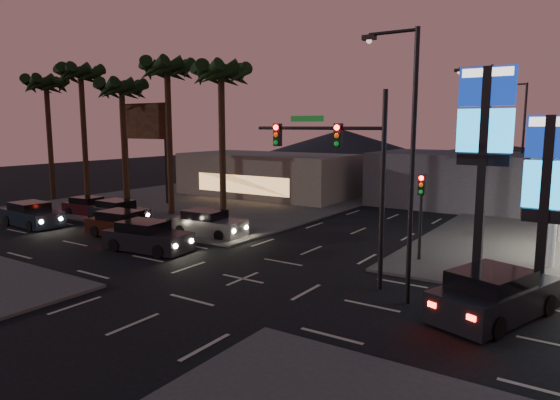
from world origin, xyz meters
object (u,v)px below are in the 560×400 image
Objects in this scene: car_lane_b_mid at (118,212)px; car_lane_b_rear at (89,207)px; suv_station at (494,295)px; car_lane_a_mid at (123,225)px; car_lane_a_front at (147,237)px; pylon_sign_short at (547,178)px; car_lane_a_rear at (32,215)px; traffic_signal_mast at (343,159)px; car_lane_b_front at (208,224)px; pylon_sign_tall at (485,131)px.

car_lane_b_mid reaches higher than car_lane_b_rear.
car_lane_a_mid is at bearing 176.03° from suv_station.
car_lane_a_front is 12.92m from car_lane_b_rear.
car_lane_a_front is at bearing -169.60° from pylon_sign_short.
car_lane_a_rear is 0.88× the size of suv_station.
pylon_sign_short reaches higher than car_lane_a_front.
suv_station reaches higher than car_lane_b_mid.
suv_station is at bearing 0.38° from car_lane_a_front.
car_lane_b_front is at bearing 160.92° from traffic_signal_mast.
suv_station is (25.17, -4.38, 0.11)m from car_lane_b_mid.
car_lane_a_rear is (-7.68, -1.22, 0.01)m from car_lane_a_mid.
car_lane_a_mid is (-19.62, -2.78, -5.67)m from pylon_sign_tall.
traffic_signal_mast is 1.42× the size of suv_station.
pylon_sign_short is (2.50, -1.00, -1.74)m from pylon_sign_tall.
car_lane_a_front reaches higher than car_lane_a_mid.
car_lane_b_rear is (-4.00, 0.52, -0.07)m from car_lane_b_mid.
pylon_sign_short reaches higher than car_lane_b_front.
car_lane_a_front is (-11.05, -0.85, -4.49)m from traffic_signal_mast.
traffic_signal_mast is (-7.24, -2.51, 0.57)m from pylon_sign_short.
car_lane_b_front reaches higher than car_lane_b_rear.
pylon_sign_short is at bearing 10.40° from car_lane_a_front.
car_lane_a_rear is (-22.55, -0.49, -4.49)m from traffic_signal_mast.
pylon_sign_tall is at bearing 109.12° from suv_station.
traffic_signal_mast reaches higher than suv_station.
car_lane_a_front is at bearing -92.90° from car_lane_b_front.
car_lane_a_rear is 28.77m from suv_station.
car_lane_a_rear is at bearing -174.25° from pylon_sign_short.
car_lane_a_rear is at bearing -84.98° from car_lane_b_rear.
traffic_signal_mast is 7.66m from suv_station.
pylon_sign_tall is at bearing 8.34° from car_lane_a_rear.
traffic_signal_mast reaches higher than car_lane_b_front.
car_lane_b_front is at bearing 176.10° from pylon_sign_short.
car_lane_a_front is 4.59m from car_lane_b_front.
pylon_sign_short is 1.41× the size of car_lane_a_rear.
suv_station is (28.77, -0.24, 0.07)m from car_lane_a_rear.
traffic_signal_mast is 1.60× the size of car_lane_a_front.
car_lane_a_front is 1.00× the size of car_lane_a_rear.
pylon_sign_tall is 6.02m from traffic_signal_mast.
traffic_signal_mast is at bearing -143.48° from pylon_sign_tall.
pylon_sign_short is 1.64× the size of car_lane_b_rear.
traffic_signal_mast is at bearing -160.87° from pylon_sign_short.
car_lane_a_front reaches higher than car_lane_b_front.
car_lane_b_front is (-10.82, 3.74, -4.51)m from traffic_signal_mast.
car_lane_a_mid reaches higher than car_lane_b_front.
pylon_sign_short is at bearing 72.40° from suv_station.
pylon_sign_tall reaches higher than car_lane_a_front.
car_lane_b_rear is at bearing 172.58° from car_lane_b_mid.
traffic_signal_mast is 1.88× the size of car_lane_b_rear.
suv_station reaches higher than car_lane_a_rear.
car_lane_a_mid is 0.87× the size of suv_station.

